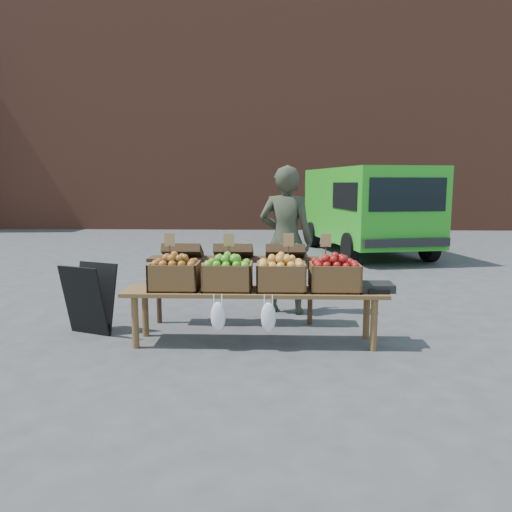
# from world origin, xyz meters

# --- Properties ---
(ground) EXTENTS (80.00, 80.00, 0.00)m
(ground) POSITION_xyz_m (0.00, 0.00, 0.00)
(ground) COLOR #424245
(brick_building) EXTENTS (24.00, 4.00, 10.00)m
(brick_building) POSITION_xyz_m (0.00, 15.00, 5.00)
(brick_building) COLOR brown
(brick_building) RESTS_ON ground
(delivery_van) EXTENTS (2.88, 4.77, 2.00)m
(delivery_van) POSITION_xyz_m (3.16, 7.11, 1.00)
(delivery_van) COLOR green
(delivery_van) RESTS_ON ground
(vendor) EXTENTS (0.77, 0.60, 1.88)m
(vendor) POSITION_xyz_m (1.14, 1.62, 0.94)
(vendor) COLOR #363B2A
(vendor) RESTS_ON ground
(chalkboard_sign) EXTENTS (0.59, 0.46, 0.79)m
(chalkboard_sign) POSITION_xyz_m (-1.05, 0.61, 0.40)
(chalkboard_sign) COLOR black
(chalkboard_sign) RESTS_ON ground
(back_table) EXTENTS (2.10, 0.44, 1.04)m
(back_table) POSITION_xyz_m (0.52, 1.05, 0.52)
(back_table) COLOR #3B2717
(back_table) RESTS_ON ground
(display_bench) EXTENTS (2.70, 0.56, 0.57)m
(display_bench) POSITION_xyz_m (0.79, 0.33, 0.28)
(display_bench) COLOR brown
(display_bench) RESTS_ON ground
(crate_golden_apples) EXTENTS (0.50, 0.40, 0.28)m
(crate_golden_apples) POSITION_xyz_m (-0.04, 0.33, 0.71)
(crate_golden_apples) COLOR #AE6422
(crate_golden_apples) RESTS_ON display_bench
(crate_russet_pears) EXTENTS (0.50, 0.40, 0.28)m
(crate_russet_pears) POSITION_xyz_m (0.51, 0.33, 0.71)
(crate_russet_pears) COLOR #42902B
(crate_russet_pears) RESTS_ON display_bench
(crate_red_apples) EXTENTS (0.50, 0.40, 0.28)m
(crate_red_apples) POSITION_xyz_m (1.06, 0.33, 0.71)
(crate_red_apples) COLOR gold
(crate_red_apples) RESTS_ON display_bench
(crate_green_apples) EXTENTS (0.50, 0.40, 0.28)m
(crate_green_apples) POSITION_xyz_m (1.61, 0.33, 0.71)
(crate_green_apples) COLOR maroon
(crate_green_apples) RESTS_ON display_bench
(weighing_scale) EXTENTS (0.34, 0.30, 0.08)m
(weighing_scale) POSITION_xyz_m (2.04, 0.33, 0.61)
(weighing_scale) COLOR black
(weighing_scale) RESTS_ON display_bench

